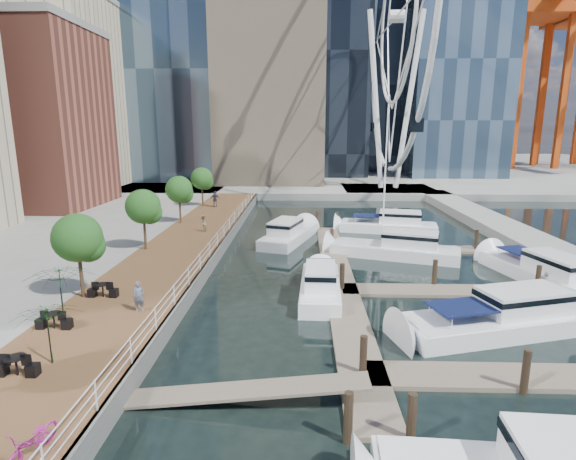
{
  "coord_description": "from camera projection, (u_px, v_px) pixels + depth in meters",
  "views": [
    {
      "loc": [
        0.48,
        -18.7,
        9.86
      ],
      "look_at": [
        -0.5,
        12.09,
        3.0
      ],
      "focal_mm": 28.0,
      "sensor_mm": 36.0,
      "label": 1
    }
  ],
  "objects": [
    {
      "name": "pedestrian_mid",
      "position": [
        203.0,
        224.0,
        39.97
      ],
      "size": [
        0.68,
        0.81,
        1.48
      ],
      "primitive_type": "imported",
      "rotation": [
        0.0,
        0.0,
        -1.75
      ],
      "color": "gray",
      "rests_on": "boardwalk"
    },
    {
      "name": "pier",
      "position": [
        388.0,
        191.0,
        70.59
      ],
      "size": [
        14.0,
        12.0,
        1.0
      ],
      "primitive_type": "cube",
      "color": "gray",
      "rests_on": "ground"
    },
    {
      "name": "pedestrian_near",
      "position": [
        139.0,
        297.0,
        22.3
      ],
      "size": [
        0.65,
        0.51,
        1.56
      ],
      "primitive_type": "imported",
      "rotation": [
        0.0,
        0.0,
        0.28
      ],
      "color": "#4E5868",
      "rests_on": "boardwalk"
    },
    {
      "name": "ground",
      "position": [
        291.0,
        352.0,
        20.4
      ],
      "size": [
        520.0,
        520.0,
        0.0
      ],
      "primitive_type": "plane",
      "color": "black",
      "rests_on": "ground"
    },
    {
      "name": "ferris_wheel",
      "position": [
        396.0,
        17.0,
        65.07
      ],
      "size": [
        5.8,
        45.6,
        47.8
      ],
      "color": "white",
      "rests_on": "ground"
    },
    {
      "name": "land_far",
      "position": [
        301.0,
        166.0,
        119.81
      ],
      "size": [
        200.0,
        114.0,
        1.0
      ],
      "primitive_type": "cube",
      "color": "gray",
      "rests_on": "ground"
    },
    {
      "name": "cafe_seating",
      "position": [
        24.0,
        336.0,
        16.92
      ],
      "size": [
        4.68,
        13.65,
        2.76
      ],
      "color": "#0E361A",
      "rests_on": "ground"
    },
    {
      "name": "seawall",
      "position": [
        219.0,
        253.0,
        35.11
      ],
      "size": [
        0.25,
        60.0,
        1.0
      ],
      "primitive_type": "cube",
      "color": "#595954",
      "rests_on": "ground"
    },
    {
      "name": "moored_yachts",
      "position": [
        395.0,
        264.0,
        33.88
      ],
      "size": [
        22.55,
        37.58,
        11.5
      ],
      "color": "white",
      "rests_on": "ground"
    },
    {
      "name": "street_trees",
      "position": [
        143.0,
        207.0,
        33.48
      ],
      "size": [
        2.6,
        42.6,
        4.6
      ],
      "color": "#3F2B1C",
      "rests_on": "ground"
    },
    {
      "name": "floating_docks",
      "position": [
        414.0,
        275.0,
        29.79
      ],
      "size": [
        16.0,
        34.0,
        2.6
      ],
      "color": "#6D6051",
      "rests_on": "ground"
    },
    {
      "name": "railing",
      "position": [
        217.0,
        240.0,
        34.89
      ],
      "size": [
        0.1,
        60.0,
        1.05
      ],
      "primitive_type": null,
      "color": "white",
      "rests_on": "boardwalk"
    },
    {
      "name": "bicycle",
      "position": [
        32.0,
        443.0,
        12.22
      ],
      "size": [
        0.99,
        2.11,
        1.07
      ],
      "primitive_type": "imported",
      "rotation": [
        0.0,
        0.0,
        -0.14
      ],
      "color": "#961573",
      "rests_on": "boardwalk"
    },
    {
      "name": "yacht_foreground",
      "position": [
        499.0,
        332.0,
        22.46
      ],
      "size": [
        11.49,
        5.91,
        2.15
      ],
      "primitive_type": null,
      "rotation": [
        0.0,
        0.0,
        1.85
      ],
      "color": "white",
      "rests_on": "ground"
    },
    {
      "name": "pedestrian_far",
      "position": [
        215.0,
        199.0,
        52.89
      ],
      "size": [
        1.12,
        0.53,
        1.87
      ],
      "primitive_type": "imported",
      "rotation": [
        0.0,
        0.0,
        3.21
      ],
      "color": "#31343E",
      "rests_on": "boardwalk"
    },
    {
      "name": "breakwater",
      "position": [
        525.0,
        240.0,
        39.19
      ],
      "size": [
        4.0,
        60.0,
        1.0
      ],
      "primitive_type": "cube",
      "color": "gray",
      "rests_on": "ground"
    },
    {
      "name": "boardwalk",
      "position": [
        181.0,
        252.0,
        35.21
      ],
      "size": [
        6.0,
        60.0,
        1.0
      ],
      "primitive_type": "cube",
      "color": "brown",
      "rests_on": "ground"
    },
    {
      "name": "cafe_tables",
      "position": [
        37.0,
        341.0,
        18.48
      ],
      "size": [
        2.5,
        13.7,
        0.74
      ],
      "color": "black",
      "rests_on": "ground"
    }
  ]
}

